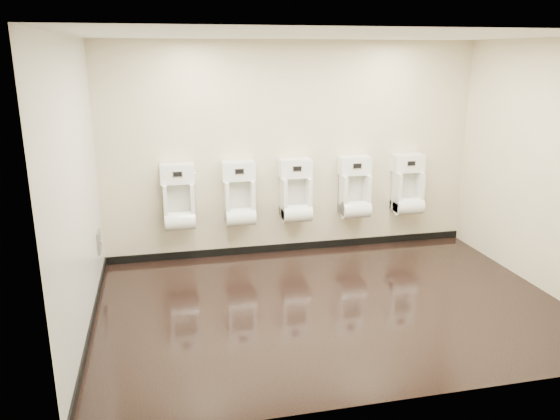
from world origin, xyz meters
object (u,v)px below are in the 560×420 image
(urinal_0, at_px, (179,202))
(access_panel, at_px, (99,242))
(urinal_1, at_px, (239,198))
(urinal_2, at_px, (296,195))
(urinal_4, at_px, (408,189))
(urinal_3, at_px, (355,192))

(urinal_0, bearing_deg, access_panel, -157.11)
(urinal_1, relative_size, urinal_2, 1.00)
(urinal_1, bearing_deg, access_panel, -166.84)
(urinal_1, xyz_separation_m, urinal_4, (2.36, 0.00, 0.00))
(urinal_1, height_order, urinal_2, same)
(urinal_2, xyz_separation_m, urinal_4, (1.60, 0.00, 0.00))
(access_panel, bearing_deg, urinal_1, 13.16)
(urinal_0, distance_m, urinal_4, 3.13)
(urinal_2, distance_m, urinal_4, 1.60)
(urinal_0, relative_size, urinal_2, 1.00)
(urinal_0, bearing_deg, urinal_1, 0.00)
(urinal_2, distance_m, urinal_3, 0.82)
(urinal_0, relative_size, urinal_1, 1.00)
(access_panel, xyz_separation_m, urinal_3, (3.31, 0.41, 0.32))
(urinal_1, bearing_deg, urinal_2, 0.00)
(access_panel, distance_m, urinal_0, 1.09)
(access_panel, xyz_separation_m, urinal_0, (0.96, 0.41, 0.32))
(urinal_0, distance_m, urinal_1, 0.77)
(urinal_2, height_order, urinal_4, same)
(access_panel, bearing_deg, urinal_3, 6.97)
(access_panel, height_order, urinal_3, urinal_3)
(urinal_4, bearing_deg, urinal_3, 180.00)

